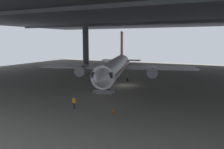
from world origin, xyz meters
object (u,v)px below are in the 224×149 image
at_px(boarding_stairs, 104,89).
at_px(crew_worker_near_nose, 74,102).
at_px(airplane_main, 115,67).
at_px(baggage_tug, 100,75).
at_px(crew_worker_by_stairs, 106,85).
at_px(traffic_cone_orange, 113,111).

bearing_deg(boarding_stairs, crew_worker_near_nose, -85.16).
bearing_deg(airplane_main, baggage_tug, 139.19).
xyz_separation_m(crew_worker_near_nose, baggage_tug, (-10.78, 27.23, -0.47)).
bearing_deg(crew_worker_by_stairs, baggage_tug, 122.83).
xyz_separation_m(crew_worker_by_stairs, traffic_cone_orange, (7.32, -12.50, -0.70)).
height_order(crew_worker_by_stairs, baggage_tug, crew_worker_by_stairs).
height_order(crew_worker_near_nose, traffic_cone_orange, crew_worker_near_nose).
distance_m(airplane_main, baggage_tug, 10.27).
relative_size(airplane_main, crew_worker_by_stairs, 21.49).
distance_m(boarding_stairs, crew_worker_by_stairs, 2.70).
relative_size(airplane_main, traffic_cone_orange, 61.82).
bearing_deg(boarding_stairs, crew_worker_by_stairs, 107.59).
xyz_separation_m(crew_worker_near_nose, traffic_cone_orange, (5.61, 0.68, -0.71)).
height_order(boarding_stairs, baggage_tug, boarding_stairs).
distance_m(airplane_main, crew_worker_near_nose, 21.23).
bearing_deg(traffic_cone_orange, boarding_stairs, 123.22).
distance_m(crew_worker_near_nose, crew_worker_by_stairs, 13.29).
xyz_separation_m(airplane_main, crew_worker_near_nose, (3.34, -20.81, -2.51)).
relative_size(crew_worker_near_nose, traffic_cone_orange, 2.90).
relative_size(crew_worker_near_nose, baggage_tug, 0.73).
xyz_separation_m(boarding_stairs, baggage_tug, (-9.88, 16.62, -0.21)).
xyz_separation_m(airplane_main, baggage_tug, (-7.44, 6.42, -2.98)).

